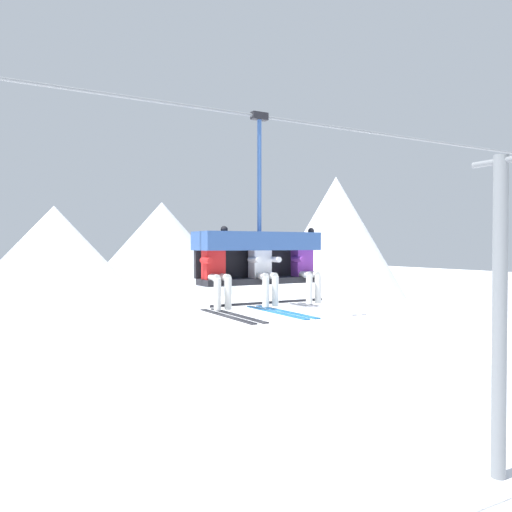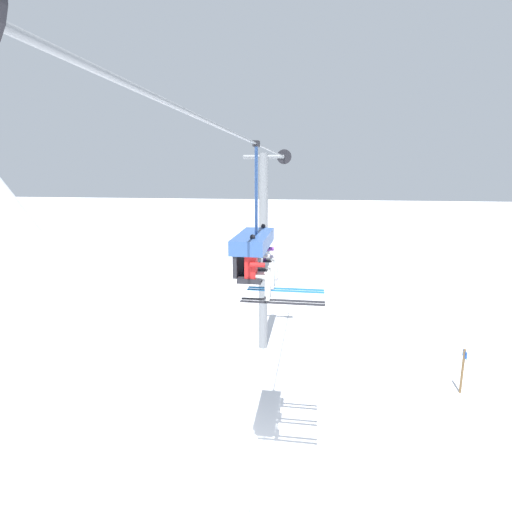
{
  "view_description": "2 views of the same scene",
  "coord_description": "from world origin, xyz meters",
  "px_view_note": "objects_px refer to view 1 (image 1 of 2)",
  "views": [
    {
      "loc": [
        -4.34,
        -7.92,
        5.85
      ],
      "look_at": [
        -0.49,
        -1.0,
        5.69
      ],
      "focal_mm": 35.0,
      "sensor_mm": 36.0,
      "label": 1
    },
    {
      "loc": [
        -8.81,
        -2.06,
        7.4
      ],
      "look_at": [
        -0.19,
        -0.78,
        5.56
      ],
      "focal_mm": 28.0,
      "sensor_mm": 36.0,
      "label": 2
    }
  ],
  "objects_px": {
    "skier_white": "(264,268)",
    "skier_purple": "(306,266)",
    "skier_red": "(217,268)",
    "chairlift_chair": "(257,249)",
    "lift_tower_far": "(500,308)"
  },
  "relations": [
    {
      "from": "skier_red",
      "to": "lift_tower_far",
      "type": "bearing_deg",
      "value": 6.41
    },
    {
      "from": "skier_purple",
      "to": "skier_red",
      "type": "bearing_deg",
      "value": 180.0
    },
    {
      "from": "chairlift_chair",
      "to": "skier_purple",
      "type": "xyz_separation_m",
      "value": [
        0.84,
        -0.21,
        -0.29
      ]
    },
    {
      "from": "skier_white",
      "to": "skier_purple",
      "type": "relative_size",
      "value": 1.0
    },
    {
      "from": "skier_red",
      "to": "skier_purple",
      "type": "distance_m",
      "value": 1.67
    },
    {
      "from": "chairlift_chair",
      "to": "skier_red",
      "type": "height_order",
      "value": "chairlift_chair"
    },
    {
      "from": "lift_tower_far",
      "to": "skier_white",
      "type": "height_order",
      "value": "lift_tower_far"
    },
    {
      "from": "skier_red",
      "to": "chairlift_chair",
      "type": "bearing_deg",
      "value": 14.44
    },
    {
      "from": "skier_red",
      "to": "skier_white",
      "type": "distance_m",
      "value": 0.83
    },
    {
      "from": "skier_white",
      "to": "skier_purple",
      "type": "bearing_deg",
      "value": 0.47
    },
    {
      "from": "chairlift_chair",
      "to": "skier_red",
      "type": "bearing_deg",
      "value": -165.56
    },
    {
      "from": "chairlift_chair",
      "to": "skier_red",
      "type": "xyz_separation_m",
      "value": [
        -0.83,
        -0.21,
        -0.29
      ]
    },
    {
      "from": "skier_white",
      "to": "skier_purple",
      "type": "xyz_separation_m",
      "value": [
        0.84,
        0.01,
        0.02
      ]
    },
    {
      "from": "skier_purple",
      "to": "chairlift_chair",
      "type": "bearing_deg",
      "value": 165.67
    },
    {
      "from": "lift_tower_far",
      "to": "chairlift_chair",
      "type": "height_order",
      "value": "lift_tower_far"
    }
  ]
}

